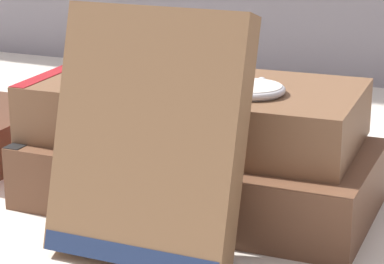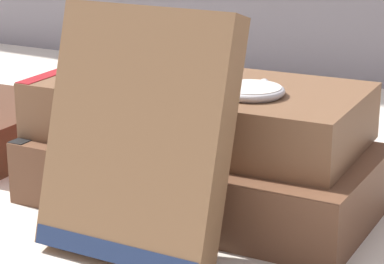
% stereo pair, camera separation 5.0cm
% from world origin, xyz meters
% --- Properties ---
extents(ground_plane, '(3.00, 3.00, 0.00)m').
position_xyz_m(ground_plane, '(0.00, 0.00, 0.00)').
color(ground_plane, beige).
extents(book_flat_bottom, '(0.24, 0.13, 0.05)m').
position_xyz_m(book_flat_bottom, '(0.02, 0.03, 0.02)').
color(book_flat_bottom, brown).
rests_on(book_flat_bottom, ground_plane).
extents(book_flat_top, '(0.24, 0.13, 0.04)m').
position_xyz_m(book_flat_top, '(0.02, 0.04, 0.06)').
color(book_flat_top, brown).
rests_on(book_flat_top, book_flat_bottom).
extents(book_leaning_front, '(0.12, 0.06, 0.15)m').
position_xyz_m(book_leaning_front, '(0.03, -0.06, 0.07)').
color(book_leaning_front, brown).
rests_on(book_leaning_front, ground_plane).
extents(pocket_watch, '(0.05, 0.05, 0.01)m').
position_xyz_m(pocket_watch, '(0.07, 0.03, 0.09)').
color(pocket_watch, silver).
rests_on(pocket_watch, book_flat_top).
extents(reading_glasses, '(0.10, 0.07, 0.00)m').
position_xyz_m(reading_glasses, '(-0.06, 0.15, 0.00)').
color(reading_glasses, '#4C3828').
rests_on(reading_glasses, ground_plane).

